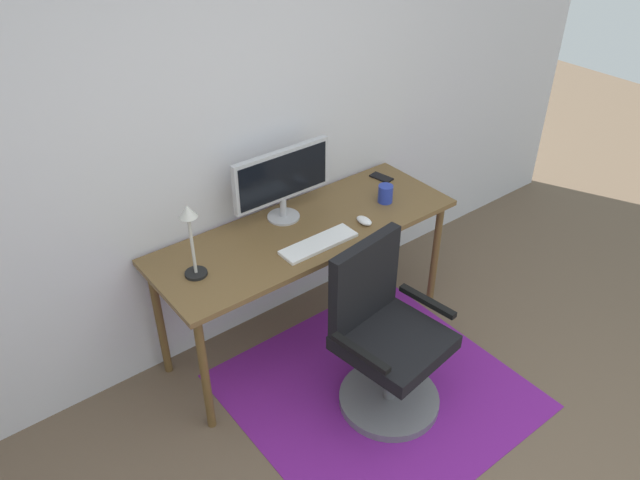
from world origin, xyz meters
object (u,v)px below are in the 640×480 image
at_px(computer_mouse, 364,221).
at_px(office_chair, 385,345).
at_px(coffee_cup, 385,194).
at_px(monitor, 282,178).
at_px(desk_lamp, 190,231).
at_px(desk, 306,240).
at_px(keyboard, 319,243).
at_px(cell_phone, 381,177).

distance_m(computer_mouse, office_chair, 0.69).
bearing_deg(office_chair, coffee_cup, 41.02).
distance_m(monitor, desk_lamp, 0.65).
height_order(desk, keyboard, keyboard).
distance_m(desk_lamp, office_chair, 1.13).
height_order(cell_phone, desk_lamp, desk_lamp).
relative_size(keyboard, office_chair, 0.46).
xyz_separation_m(cell_phone, desk_lamp, (-1.37, -0.17, 0.25)).
bearing_deg(computer_mouse, keyboard, -177.92).
bearing_deg(desk, keyboard, -104.52).
distance_m(keyboard, computer_mouse, 0.32).
bearing_deg(monitor, cell_phone, 0.22).
xyz_separation_m(monitor, coffee_cup, (0.56, -0.22, -0.20)).
relative_size(monitor, desk_lamp, 1.52).
height_order(keyboard, desk_lamp, desk_lamp).
bearing_deg(monitor, desk, -78.54).
distance_m(keyboard, cell_phone, 0.82).
xyz_separation_m(coffee_cup, cell_phone, (0.17, 0.22, -0.05)).
relative_size(desk, coffee_cup, 16.64).
height_order(keyboard, office_chair, office_chair).
xyz_separation_m(monitor, cell_phone, (0.74, 0.00, -0.24)).
xyz_separation_m(desk, computer_mouse, (0.28, -0.15, 0.09)).
height_order(keyboard, computer_mouse, computer_mouse).
distance_m(monitor, coffee_cup, 0.63).
xyz_separation_m(computer_mouse, office_chair, (-0.27, -0.49, -0.40)).
height_order(monitor, coffee_cup, monitor).
relative_size(desk_lamp, office_chair, 0.42).
bearing_deg(office_chair, keyboard, 88.73).
distance_m(coffee_cup, office_chair, 0.90).
relative_size(coffee_cup, office_chair, 0.11).
bearing_deg(monitor, desk_lamp, -165.62).
height_order(desk_lamp, office_chair, desk_lamp).
height_order(desk, coffee_cup, coffee_cup).
distance_m(computer_mouse, cell_phone, 0.53).
height_order(computer_mouse, office_chair, office_chair).
relative_size(computer_mouse, office_chair, 0.11).
xyz_separation_m(monitor, desk_lamp, (-0.63, -0.16, 0.01)).
distance_m(desk, keyboard, 0.19).
xyz_separation_m(monitor, computer_mouse, (0.31, -0.32, -0.23)).
height_order(monitor, computer_mouse, monitor).
relative_size(desk, office_chair, 1.83).
bearing_deg(office_chair, monitor, 85.44).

